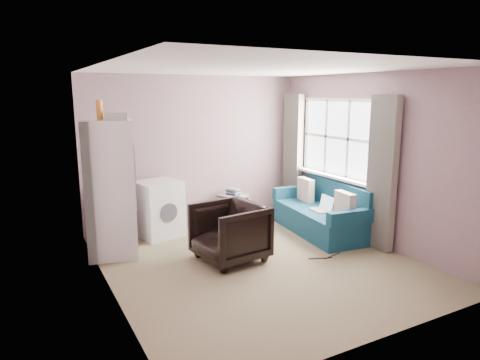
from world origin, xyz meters
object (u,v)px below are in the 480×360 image
object	(u,v)px
armchair	(230,230)
side_table	(233,205)
sofa	(323,214)
washing_machine	(159,208)
fridge	(111,188)

from	to	relation	value
armchair	side_table	size ratio (longest dim) A/B	1.48
side_table	sofa	distance (m)	1.60
washing_machine	sofa	size ratio (longest dim) A/B	0.46
fridge	side_table	world-z (taller)	fridge
side_table	sofa	size ratio (longest dim) A/B	0.30
washing_machine	sofa	world-z (taller)	washing_machine
fridge	side_table	bearing A→B (deg)	30.97
fridge	sofa	distance (m)	3.31
washing_machine	side_table	bearing A→B (deg)	-4.86
armchair	sofa	xyz separation A→B (m)	(1.87, 0.35, -0.13)
washing_machine	sofa	xyz separation A→B (m)	(2.39, -1.07, -0.16)
fridge	washing_machine	size ratio (longest dim) A/B	2.44
sofa	armchair	bearing A→B (deg)	-162.98
armchair	fridge	size ratio (longest dim) A/B	0.40
armchair	sofa	world-z (taller)	armchair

